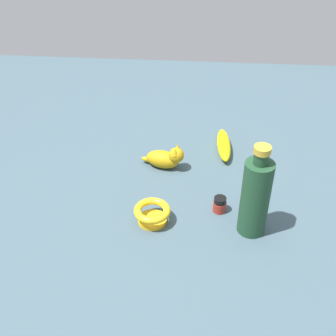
% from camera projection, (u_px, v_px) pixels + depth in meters
% --- Properties ---
extents(ground, '(2.00, 2.00, 0.00)m').
position_uv_depth(ground, '(168.00, 189.00, 1.33)').
color(ground, '#384C56').
extents(bowl, '(0.10, 0.10, 0.05)m').
position_uv_depth(bowl, '(152.00, 213.00, 1.20)').
color(bowl, gold).
rests_on(bowl, ground).
extents(bottle_tall, '(0.07, 0.07, 0.27)m').
position_uv_depth(bottle_tall, '(255.00, 196.00, 1.12)').
color(bottle_tall, '#1C3F26').
rests_on(bottle_tall, ground).
extents(cat_figurine, '(0.14, 0.08, 0.09)m').
position_uv_depth(cat_figurine, '(166.00, 158.00, 1.40)').
color(cat_figurine, '#B28810').
rests_on(cat_figurine, ground).
extents(banana, '(0.05, 0.19, 0.04)m').
position_uv_depth(banana, '(224.00, 145.00, 1.49)').
color(banana, yellow).
rests_on(banana, ground).
extents(nail_polish_jar, '(0.04, 0.04, 0.05)m').
position_uv_depth(nail_polish_jar, '(220.00, 204.00, 1.24)').
color(nail_polish_jar, maroon).
rests_on(nail_polish_jar, ground).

